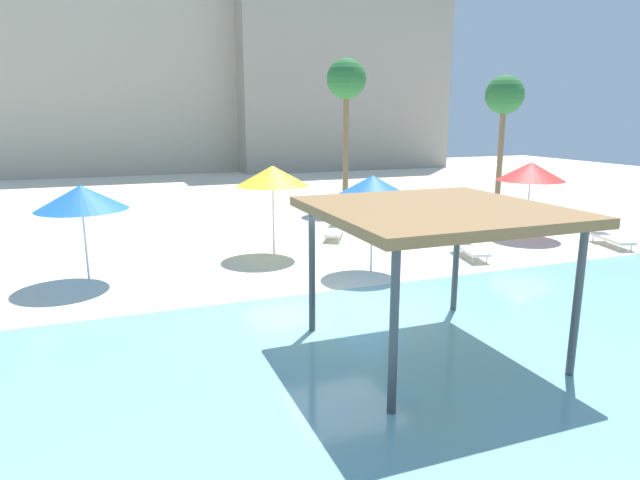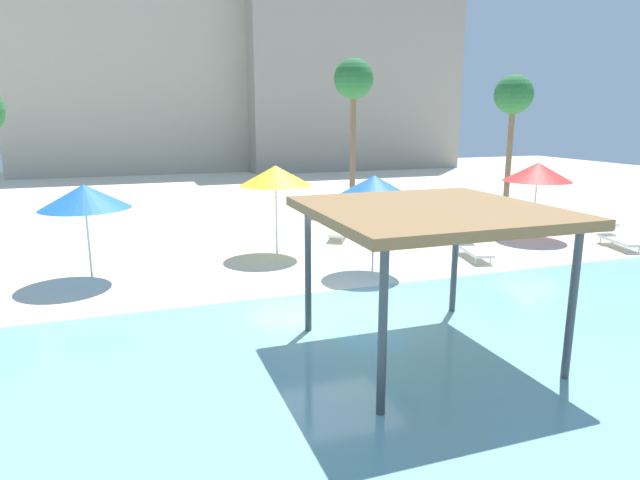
{
  "view_description": "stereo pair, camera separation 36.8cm",
  "coord_description": "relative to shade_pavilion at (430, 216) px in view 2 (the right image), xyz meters",
  "views": [
    {
      "loc": [
        -4.76,
        -11.04,
        4.49
      ],
      "look_at": [
        0.22,
        2.0,
        1.3
      ],
      "focal_mm": 30.65,
      "sensor_mm": 36.0,
      "label": 1
    },
    {
      "loc": [
        -4.42,
        -11.16,
        4.49
      ],
      "look_at": [
        0.22,
        2.0,
        1.3
      ],
      "focal_mm": 30.65,
      "sensor_mm": 36.0,
      "label": 2
    }
  ],
  "objects": [
    {
      "name": "palm_tree_1",
      "position": [
        5.32,
        16.33,
        3.3
      ],
      "size": [
        1.9,
        1.9,
        7.15
      ],
      "color": "brown",
      "rests_on": "ground"
    },
    {
      "name": "hotel_block_1",
      "position": [
        13.37,
        38.06,
        5.08
      ],
      "size": [
        18.11,
        9.9,
        15.55
      ],
      "primitive_type": "cube",
      "color": "#9E9384",
      "rests_on": "ground"
    },
    {
      "name": "lounge_chair_1",
      "position": [
        5.21,
        5.98,
        -2.37
      ],
      "size": [
        0.99,
        1.98,
        0.74
      ],
      "rotation": [
        0.0,
        0.0,
        -1.79
      ],
      "color": "white",
      "rests_on": "ground"
    },
    {
      "name": "lounge_chair_2",
      "position": [
        2.2,
        10.13,
        -2.37
      ],
      "size": [
        1.43,
        1.95,
        0.74
      ],
      "rotation": [
        0.0,
        0.0,
        -2.07
      ],
      "color": "white",
      "rests_on": "ground"
    },
    {
      "name": "lounge_chair_0",
      "position": [
        10.83,
        5.52,
        -2.37
      ],
      "size": [
        1.05,
        1.99,
        0.74
      ],
      "rotation": [
        0.0,
        0.0,
        -1.82
      ],
      "color": "white",
      "rests_on": "ground"
    },
    {
      "name": "lagoon_water",
      "position": [
        -0.73,
        -2.67,
        -2.68
      ],
      "size": [
        44.0,
        13.5,
        0.04
      ],
      "primitive_type": "cube",
      "color": "#7AB7C1",
      "rests_on": "ground"
    },
    {
      "name": "beach_umbrella_yellow_0",
      "position": [
        -0.66,
        8.46,
        -0.09
      ],
      "size": [
        2.33,
        2.33,
        2.93
      ],
      "color": "silver",
      "rests_on": "ground"
    },
    {
      "name": "shade_pavilion",
      "position": [
        0.0,
        0.0,
        0.0
      ],
      "size": [
        4.23,
        4.23,
        2.88
      ],
      "color": "#42474C",
      "rests_on": "ground"
    },
    {
      "name": "palm_tree_0",
      "position": [
        12.95,
        14.28,
        2.63
      ],
      "size": [
        1.9,
        1.9,
        6.44
      ],
      "color": "brown",
      "rests_on": "ground"
    },
    {
      "name": "hotel_block_0",
      "position": [
        -1.74,
        40.16,
        5.21
      ],
      "size": [
        23.54,
        9.0,
        15.82
      ],
      "primitive_type": "cube",
      "color": "#B2A893",
      "rests_on": "ground"
    },
    {
      "name": "beach_umbrella_blue_1",
      "position": [
        1.46,
        5.52,
        -0.17
      ],
      "size": [
        2.18,
        2.18,
        2.83
      ],
      "color": "silver",
      "rests_on": "ground"
    },
    {
      "name": "beach_umbrella_blue_2",
      "position": [
        -6.3,
        7.36,
        -0.35
      ],
      "size": [
        2.41,
        2.41,
        2.68
      ],
      "color": "silver",
      "rests_on": "ground"
    },
    {
      "name": "ground_plane",
      "position": [
        -0.73,
        2.58,
        -2.7
      ],
      "size": [
        80.0,
        80.0,
        0.0
      ],
      "primitive_type": "plane",
      "color": "beige"
    },
    {
      "name": "beach_umbrella_red_3",
      "position": [
        9.16,
        7.81,
        -0.24
      ],
      "size": [
        2.5,
        2.5,
        2.8
      ],
      "color": "silver",
      "rests_on": "ground"
    }
  ]
}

